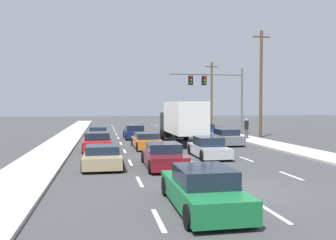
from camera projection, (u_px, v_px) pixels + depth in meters
ground_plane at (149, 135)px, 37.70m from camera, size 140.00×140.00×0.00m
sidewalk_right at (240, 137)px, 34.30m from camera, size 2.66×80.00×0.14m
sidewalk_left at (64, 140)px, 31.27m from camera, size 2.66×80.00×0.14m
lane_markings at (157, 140)px, 32.40m from camera, size 6.94×57.00×0.01m
car_white at (98, 134)px, 32.58m from camera, size 1.83×4.30×1.20m
car_red at (97, 142)px, 24.60m from camera, size 2.04×4.19×1.29m
car_tan at (102, 157)px, 18.08m from camera, size 1.98×4.19×1.12m
car_navy at (134, 132)px, 33.60m from camera, size 1.94×4.04×1.31m
car_orange at (146, 141)px, 26.08m from camera, size 1.95×4.71×1.14m
car_maroon at (163, 156)px, 18.00m from camera, size 1.98×4.44×1.24m
car_green at (203, 190)px, 10.74m from camera, size 1.90×4.56×1.30m
box_truck at (182, 120)px, 29.05m from camera, size 2.55×8.28×3.45m
car_silver at (209, 148)px, 21.53m from camera, size 1.86×4.22×1.24m
car_blue at (204, 131)px, 35.01m from camera, size 1.91×4.44×1.34m
car_gray at (226, 137)px, 28.38m from camera, size 1.85×4.08×1.29m
traffic_signal_mast at (213, 86)px, 37.58m from camera, size 8.07×0.69×7.15m
utility_pole_mid at (261, 83)px, 34.72m from camera, size 1.80×0.28×10.48m
utility_pole_far at (212, 94)px, 49.93m from camera, size 1.80×0.28×9.25m
pedestrian_near_corner at (246, 128)px, 32.59m from camera, size 0.38×0.38×1.82m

